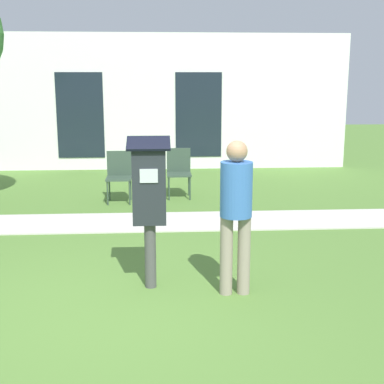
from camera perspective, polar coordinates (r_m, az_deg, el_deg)
ground_plane at (r=5.32m, az=-8.10°, el=-12.19°), size 40.00×40.00×0.00m
sidewalk at (r=8.24m, az=-6.49°, el=-3.22°), size 12.00×1.10×0.02m
building_facade at (r=12.96m, az=-5.60°, el=9.50°), size 10.00×0.26×3.20m
parking_meter at (r=5.48m, az=-4.58°, el=-0.14°), size 0.44×0.31×1.59m
person_standing at (r=5.33m, az=4.71°, el=-1.47°), size 0.32×0.32×1.58m
outdoor_chair_left at (r=9.57m, az=-7.77°, el=2.09°), size 0.44×0.44×0.90m
outdoor_chair_middle at (r=9.87m, az=-1.41°, el=2.50°), size 0.44×0.44×0.90m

